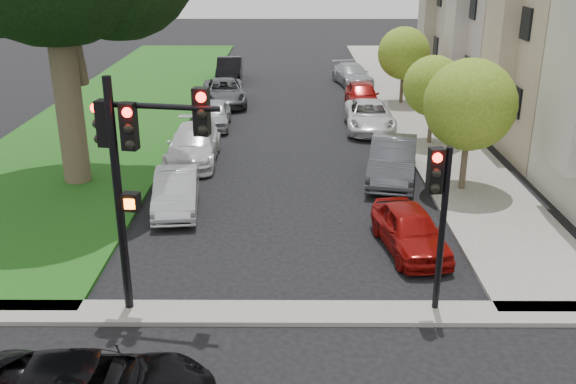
{
  "coord_description": "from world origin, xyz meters",
  "views": [
    {
      "loc": [
        0.07,
        -11.19,
        8.19
      ],
      "look_at": [
        0.0,
        5.0,
        2.0
      ],
      "focal_mm": 40.0,
      "sensor_mm": 36.0,
      "label": 1
    }
  ],
  "objects_px": {
    "small_tree_a": "(470,105)",
    "car_parked_2": "(369,116)",
    "small_tree_b": "(433,86)",
    "car_parked_3": "(362,95)",
    "traffic_signal_main": "(135,156)",
    "car_parked_9": "(229,69)",
    "small_tree_c": "(404,53)",
    "car_parked_0": "(410,229)",
    "car_parked_7": "(214,114)",
    "car_parked_6": "(193,144)",
    "car_parked_8": "(224,92)",
    "car_parked_5": "(176,191)",
    "traffic_signal_secondary": "(439,200)",
    "car_parked_4": "(352,75)",
    "car_parked_1": "(393,160)"
  },
  "relations": [
    {
      "from": "small_tree_b",
      "to": "car_parked_9",
      "type": "height_order",
      "value": "small_tree_b"
    },
    {
      "from": "car_parked_4",
      "to": "car_parked_8",
      "type": "relative_size",
      "value": 0.91
    },
    {
      "from": "small_tree_a",
      "to": "car_parked_2",
      "type": "relative_size",
      "value": 0.98
    },
    {
      "from": "small_tree_a",
      "to": "small_tree_b",
      "type": "height_order",
      "value": "small_tree_a"
    },
    {
      "from": "small_tree_c",
      "to": "car_parked_4",
      "type": "distance_m",
      "value": 6.34
    },
    {
      "from": "small_tree_c",
      "to": "car_parked_6",
      "type": "relative_size",
      "value": 0.87
    },
    {
      "from": "traffic_signal_secondary",
      "to": "car_parked_4",
      "type": "distance_m",
      "value": 27.36
    },
    {
      "from": "traffic_signal_main",
      "to": "car_parked_1",
      "type": "bearing_deg",
      "value": 52.17
    },
    {
      "from": "car_parked_6",
      "to": "car_parked_9",
      "type": "distance_m",
      "value": 16.98
    },
    {
      "from": "car_parked_1",
      "to": "car_parked_7",
      "type": "distance_m",
      "value": 10.65
    },
    {
      "from": "small_tree_b",
      "to": "car_parked_6",
      "type": "height_order",
      "value": "small_tree_b"
    },
    {
      "from": "car_parked_8",
      "to": "car_parked_9",
      "type": "height_order",
      "value": "car_parked_9"
    },
    {
      "from": "car_parked_2",
      "to": "car_parked_5",
      "type": "bearing_deg",
      "value": -125.04
    },
    {
      "from": "small_tree_a",
      "to": "car_parked_2",
      "type": "xyz_separation_m",
      "value": [
        -2.37,
        8.32,
        -2.49
      ]
    },
    {
      "from": "car_parked_4",
      "to": "car_parked_6",
      "type": "relative_size",
      "value": 0.91
    },
    {
      "from": "car_parked_0",
      "to": "car_parked_3",
      "type": "xyz_separation_m",
      "value": [
        0.42,
        17.41,
        0.08
      ]
    },
    {
      "from": "car_parked_1",
      "to": "car_parked_5",
      "type": "height_order",
      "value": "car_parked_1"
    },
    {
      "from": "car_parked_2",
      "to": "car_parked_9",
      "type": "xyz_separation_m",
      "value": [
        -7.77,
        12.08,
        0.07
      ]
    },
    {
      "from": "car_parked_8",
      "to": "car_parked_9",
      "type": "distance_m",
      "value": 6.76
    },
    {
      "from": "car_parked_2",
      "to": "car_parked_5",
      "type": "relative_size",
      "value": 1.22
    },
    {
      "from": "small_tree_a",
      "to": "traffic_signal_main",
      "type": "relative_size",
      "value": 0.84
    },
    {
      "from": "small_tree_c",
      "to": "car_parked_2",
      "type": "xyz_separation_m",
      "value": [
        -2.37,
        -5.25,
        -2.15
      ]
    },
    {
      "from": "small_tree_a",
      "to": "traffic_signal_secondary",
      "type": "relative_size",
      "value": 1.15
    },
    {
      "from": "car_parked_6",
      "to": "traffic_signal_secondary",
      "type": "bearing_deg",
      "value": -59.23
    },
    {
      "from": "car_parked_9",
      "to": "car_parked_5",
      "type": "bearing_deg",
      "value": -91.72
    },
    {
      "from": "car_parked_1",
      "to": "car_parked_5",
      "type": "relative_size",
      "value": 1.2
    },
    {
      "from": "small_tree_b",
      "to": "car_parked_2",
      "type": "xyz_separation_m",
      "value": [
        -2.37,
        2.54,
        -1.95
      ]
    },
    {
      "from": "traffic_signal_main",
      "to": "car_parked_9",
      "type": "bearing_deg",
      "value": 91.18
    },
    {
      "from": "car_parked_3",
      "to": "car_parked_6",
      "type": "height_order",
      "value": "car_parked_3"
    },
    {
      "from": "car_parked_5",
      "to": "car_parked_9",
      "type": "xyz_separation_m",
      "value": [
        -0.23,
        22.15,
        0.09
      ]
    },
    {
      "from": "traffic_signal_main",
      "to": "car_parked_4",
      "type": "xyz_separation_m",
      "value": [
        7.33,
        27.21,
        -3.26
      ]
    },
    {
      "from": "traffic_signal_main",
      "to": "small_tree_c",
      "type": "bearing_deg",
      "value": 66.23
    },
    {
      "from": "car_parked_6",
      "to": "car_parked_9",
      "type": "xyz_separation_m",
      "value": [
        -0.06,
        16.98,
        0.03
      ]
    },
    {
      "from": "small_tree_c",
      "to": "car_parked_7",
      "type": "relative_size",
      "value": 1.12
    },
    {
      "from": "small_tree_b",
      "to": "car_parked_3",
      "type": "relative_size",
      "value": 0.92
    },
    {
      "from": "car_parked_0",
      "to": "car_parked_7",
      "type": "distance_m",
      "value": 15.31
    },
    {
      "from": "small_tree_b",
      "to": "car_parked_1",
      "type": "bearing_deg",
      "value": -116.86
    },
    {
      "from": "small_tree_c",
      "to": "car_parked_1",
      "type": "xyz_separation_m",
      "value": [
        -2.32,
        -12.38,
        -2.04
      ]
    },
    {
      "from": "car_parked_4",
      "to": "car_parked_8",
      "type": "distance_m",
      "value": 9.35
    },
    {
      "from": "small_tree_c",
      "to": "car_parked_0",
      "type": "relative_size",
      "value": 1.12
    },
    {
      "from": "traffic_signal_main",
      "to": "car_parked_6",
      "type": "bearing_deg",
      "value": 92.63
    },
    {
      "from": "car_parked_4",
      "to": "car_parked_7",
      "type": "bearing_deg",
      "value": -137.44
    },
    {
      "from": "car_parked_0",
      "to": "car_parked_4",
      "type": "relative_size",
      "value": 0.85
    },
    {
      "from": "small_tree_c",
      "to": "car_parked_1",
      "type": "relative_size",
      "value": 0.89
    },
    {
      "from": "traffic_signal_secondary",
      "to": "car_parked_3",
      "type": "xyz_separation_m",
      "value": [
        0.52,
        20.77,
        -2.15
      ]
    },
    {
      "from": "small_tree_a",
      "to": "car_parked_0",
      "type": "relative_size",
      "value": 1.25
    },
    {
      "from": "car_parked_1",
      "to": "car_parked_3",
      "type": "height_order",
      "value": "car_parked_1"
    },
    {
      "from": "small_tree_a",
      "to": "car_parked_7",
      "type": "bearing_deg",
      "value": 138.37
    },
    {
      "from": "car_parked_7",
      "to": "car_parked_0",
      "type": "bearing_deg",
      "value": -64.61
    },
    {
      "from": "traffic_signal_secondary",
      "to": "car_parked_2",
      "type": "xyz_separation_m",
      "value": [
        0.43,
        16.48,
        -2.2
      ]
    }
  ]
}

